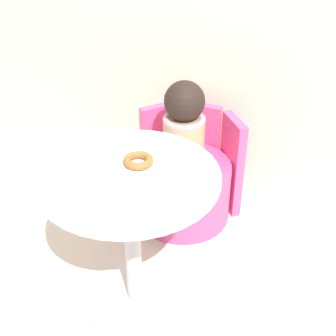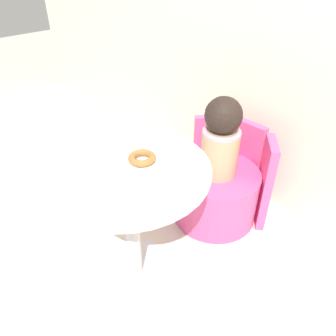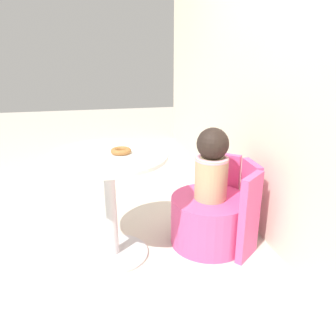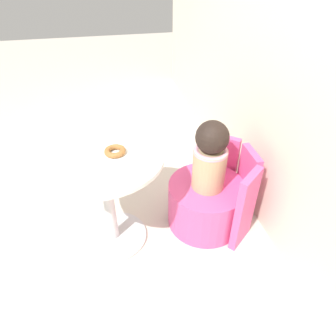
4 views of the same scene
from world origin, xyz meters
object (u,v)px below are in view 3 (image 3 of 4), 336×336
child_figure (212,164)px  donut (121,151)px  tub_chair (209,220)px  round_table (110,184)px

child_figure → donut: child_figure is taller
donut → child_figure: bearing=92.3°
tub_chair → donut: donut is taller
round_table → child_figure: bearing=91.7°
round_table → tub_chair: size_ratio=1.37×
child_figure → donut: (0.02, -0.60, 0.14)m
tub_chair → donut: 0.82m
child_figure → donut: size_ratio=3.96×
child_figure → donut: bearing=-87.7°
tub_chair → round_table: bearing=-88.3°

